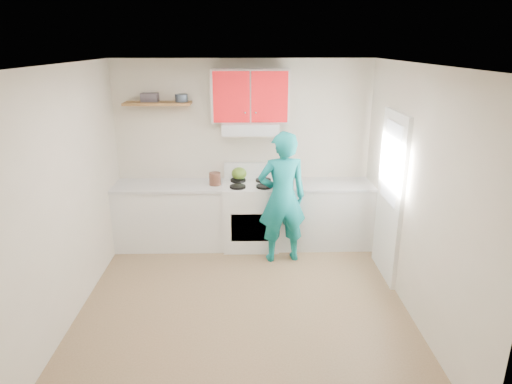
{
  "coord_description": "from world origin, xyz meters",
  "views": [
    {
      "loc": [
        0.04,
        -4.36,
        2.79
      ],
      "look_at": [
        0.15,
        0.55,
        1.15
      ],
      "focal_mm": 31.33,
      "sensor_mm": 36.0,
      "label": 1
    }
  ],
  "objects_px": {
    "stove": "(251,215)",
    "tin": "(181,98)",
    "crock": "(215,180)",
    "person": "(282,198)",
    "kettle": "(239,174)"
  },
  "relations": [
    {
      "from": "tin",
      "to": "crock",
      "type": "height_order",
      "value": "tin"
    },
    {
      "from": "crock",
      "to": "person",
      "type": "xyz_separation_m",
      "value": [
        0.9,
        -0.45,
        -0.12
      ]
    },
    {
      "from": "crock",
      "to": "kettle",
      "type": "bearing_deg",
      "value": 36.25
    },
    {
      "from": "tin",
      "to": "person",
      "type": "relative_size",
      "value": 0.1
    },
    {
      "from": "tin",
      "to": "person",
      "type": "height_order",
      "value": "tin"
    },
    {
      "from": "stove",
      "to": "tin",
      "type": "distance_m",
      "value": 1.88
    },
    {
      "from": "tin",
      "to": "person",
      "type": "bearing_deg",
      "value": -25.59
    },
    {
      "from": "kettle",
      "to": "person",
      "type": "height_order",
      "value": "person"
    },
    {
      "from": "tin",
      "to": "crock",
      "type": "relative_size",
      "value": 0.87
    },
    {
      "from": "person",
      "to": "stove",
      "type": "bearing_deg",
      "value": -57.48
    },
    {
      "from": "tin",
      "to": "kettle",
      "type": "relative_size",
      "value": 0.78
    },
    {
      "from": "tin",
      "to": "person",
      "type": "xyz_separation_m",
      "value": [
        1.33,
        -0.64,
        -1.21
      ]
    },
    {
      "from": "tin",
      "to": "crock",
      "type": "bearing_deg",
      "value": -24.02
    },
    {
      "from": "tin",
      "to": "person",
      "type": "distance_m",
      "value": 1.91
    },
    {
      "from": "kettle",
      "to": "person",
      "type": "xyz_separation_m",
      "value": [
        0.57,
        -0.69,
        -0.13
      ]
    }
  ]
}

